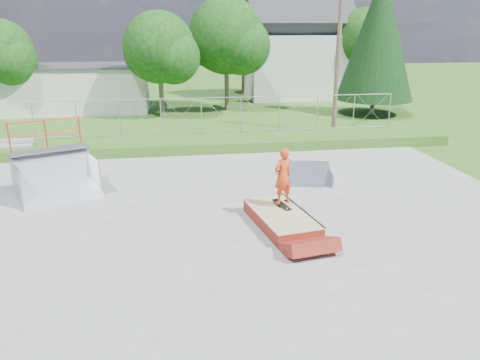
# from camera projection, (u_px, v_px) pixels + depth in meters

# --- Properties ---
(ground) EXTENTS (120.00, 120.00, 0.00)m
(ground) POSITION_uv_depth(u_px,v_px,m) (230.00, 225.00, 13.93)
(ground) COLOR #32601B
(ground) RESTS_ON ground
(concrete_pad) EXTENTS (20.00, 16.00, 0.04)m
(concrete_pad) POSITION_uv_depth(u_px,v_px,m) (230.00, 225.00, 13.93)
(concrete_pad) COLOR gray
(concrete_pad) RESTS_ON ground
(grass_berm) EXTENTS (24.00, 3.00, 0.50)m
(grass_berm) POSITION_uv_depth(u_px,v_px,m) (204.00, 143.00, 22.77)
(grass_berm) COLOR #32601B
(grass_berm) RESTS_ON ground
(grind_box) EXTENTS (1.85, 3.09, 0.43)m
(grind_box) POSITION_uv_depth(u_px,v_px,m) (281.00, 219.00, 13.81)
(grind_box) COLOR maroon
(grind_box) RESTS_ON concrete_pad
(quarter_pipe) EXTENTS (3.22, 3.02, 2.56)m
(quarter_pipe) POSITION_uv_depth(u_px,v_px,m) (55.00, 162.00, 15.84)
(quarter_pipe) COLOR #95969C
(quarter_pipe) RESTS_ON concrete_pad
(flat_bank_ramp) EXTENTS (2.04, 2.13, 0.52)m
(flat_bank_ramp) POSITION_uv_depth(u_px,v_px,m) (309.00, 175.00, 17.83)
(flat_bank_ramp) COLOR #95969C
(flat_bank_ramp) RESTS_ON concrete_pad
(skateboard) EXTENTS (0.49, 0.82, 0.13)m
(skateboard) POSITION_uv_depth(u_px,v_px,m) (282.00, 205.00, 14.20)
(skateboard) COLOR black
(skateboard) RESTS_ON grind_box
(skater) EXTENTS (0.74, 0.65, 1.71)m
(skater) POSITION_uv_depth(u_px,v_px,m) (283.00, 178.00, 13.93)
(skater) COLOR #D84219
(skater) RESTS_ON grind_box
(concrete_stairs) EXTENTS (1.50, 1.60, 0.80)m
(concrete_stairs) POSITION_uv_depth(u_px,v_px,m) (14.00, 151.00, 20.72)
(concrete_stairs) COLOR gray
(concrete_stairs) RESTS_ON ground
(chain_link_fence) EXTENTS (20.00, 0.06, 1.80)m
(chain_link_fence) POSITION_uv_depth(u_px,v_px,m) (202.00, 116.00, 23.35)
(chain_link_fence) COLOR #9A9CA2
(chain_link_fence) RESTS_ON grass_berm
(utility_building_flat) EXTENTS (10.00, 6.00, 3.00)m
(utility_building_flat) POSITION_uv_depth(u_px,v_px,m) (75.00, 88.00, 32.94)
(utility_building_flat) COLOR beige
(utility_building_flat) RESTS_ON ground
(gable_house) EXTENTS (8.40, 6.08, 8.94)m
(gable_house) POSITION_uv_depth(u_px,v_px,m) (295.00, 50.00, 38.47)
(gable_house) COLOR beige
(gable_house) RESTS_ON ground
(utility_pole) EXTENTS (0.24, 0.24, 8.00)m
(utility_pole) POSITION_uv_depth(u_px,v_px,m) (338.00, 59.00, 25.05)
(utility_pole) COLOR brown
(utility_pole) RESTS_ON ground
(tree_left_near) EXTENTS (4.76, 4.48, 6.65)m
(tree_left_near) POSITION_uv_depth(u_px,v_px,m) (163.00, 50.00, 29.09)
(tree_left_near) COLOR brown
(tree_left_near) RESTS_ON ground
(tree_center) EXTENTS (5.44, 5.12, 7.60)m
(tree_center) POSITION_uv_depth(u_px,v_px,m) (231.00, 39.00, 31.43)
(tree_center) COLOR brown
(tree_center) RESTS_ON ground
(tree_left_far) EXTENTS (4.42, 4.16, 6.18)m
(tree_left_far) POSITION_uv_depth(u_px,v_px,m) (4.00, 55.00, 29.60)
(tree_left_far) COLOR brown
(tree_left_far) RESTS_ON ground
(tree_right_far) EXTENTS (5.10, 4.80, 7.12)m
(tree_right_far) POSITION_uv_depth(u_px,v_px,m) (368.00, 41.00, 36.98)
(tree_right_far) COLOR brown
(tree_right_far) RESTS_ON ground
(tree_back_mid) EXTENTS (4.08, 3.84, 5.70)m
(tree_back_mid) POSITION_uv_depth(u_px,v_px,m) (246.00, 51.00, 39.72)
(tree_back_mid) COLOR brown
(tree_back_mid) RESTS_ON ground
(conifer_tree) EXTENTS (5.04, 5.04, 9.10)m
(conifer_tree) POSITION_uv_depth(u_px,v_px,m) (378.00, 36.00, 30.08)
(conifer_tree) COLOR brown
(conifer_tree) RESTS_ON ground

